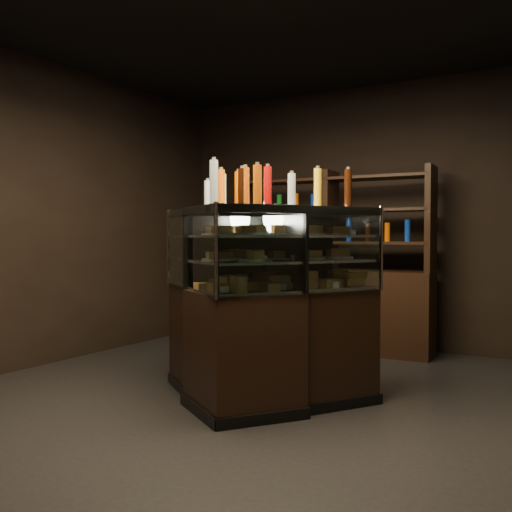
# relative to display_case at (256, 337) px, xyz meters

# --- Properties ---
(ground) EXTENTS (5.00, 5.00, 0.00)m
(ground) POSITION_rel_display_case_xyz_m (0.06, 0.12, -0.50)
(ground) COLOR black
(ground) RESTS_ON ground
(room_shell) EXTENTS (5.02, 5.02, 3.01)m
(room_shell) POSITION_rel_display_case_xyz_m (0.06, 0.12, 1.44)
(room_shell) COLOR black
(room_shell) RESTS_ON ground
(display_case) EXTENTS (1.82, 1.53, 1.50)m
(display_case) POSITION_rel_display_case_xyz_m (0.00, 0.00, 0.00)
(display_case) COLOR black
(display_case) RESTS_ON ground
(food_display) EXTENTS (1.39, 1.14, 0.46)m
(food_display) POSITION_rel_display_case_xyz_m (0.00, -0.00, 0.64)
(food_display) COLOR gold
(food_display) RESTS_ON display_case
(bottles_top) EXTENTS (1.22, 1.00, 0.30)m
(bottles_top) POSITION_rel_display_case_xyz_m (-0.00, 0.00, 1.13)
(bottles_top) COLOR #147223
(bottles_top) RESTS_ON display_case
(back_shelving) EXTENTS (2.26, 0.53, 2.00)m
(back_shelving) POSITION_rel_display_case_xyz_m (-0.32, 2.17, 0.11)
(back_shelving) COLOR black
(back_shelving) RESTS_ON ground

